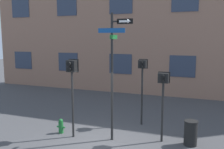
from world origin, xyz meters
TOP-DOWN VIEW (x-y plane):
  - ground_plane at (0.00, 0.00)m, footprint 60.00×60.00m
  - building_facade at (-0.00, 8.75)m, footprint 24.00×0.64m
  - street_sign_pole at (0.28, 0.85)m, footprint 1.23×0.71m
  - pedestrian_signal_left at (-1.24, 0.60)m, footprint 0.40×0.40m
  - pedestrian_signal_right at (1.95, 1.33)m, footprint 0.42×0.40m
  - pedestrian_signal_across at (0.84, 2.83)m, footprint 0.38×0.40m
  - fire_hydrant at (-1.88, 0.76)m, footprint 0.35×0.19m
  - trash_bin at (2.94, 1.37)m, footprint 0.47×0.47m

SIDE VIEW (x-z plane):
  - ground_plane at x=0.00m, z-range 0.00..0.00m
  - fire_hydrant at x=-1.88m, z-range -0.01..0.56m
  - trash_bin at x=2.94m, z-range 0.00..0.88m
  - pedestrian_signal_right at x=1.95m, z-range 0.73..3.25m
  - pedestrian_signal_across at x=0.84m, z-range 0.78..3.59m
  - pedestrian_signal_left at x=-1.24m, z-range 0.86..3.79m
  - street_sign_pole at x=0.28m, z-range 0.39..4.95m
  - building_facade at x=0.00m, z-range 0.00..11.79m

